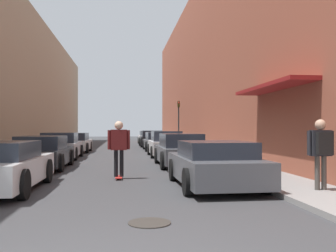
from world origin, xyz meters
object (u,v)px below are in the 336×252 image
(parked_car_left_2, at_px, (61,146))
(traffic_light, at_px, (179,119))
(parked_car_left_1, at_px, (43,153))
(parked_car_right_3, at_px, (159,142))
(parked_car_right_2, at_px, (166,144))
(parked_car_right_5, at_px, (148,138))
(pedestrian, at_px, (321,146))
(skateboarder, at_px, (119,143))
(parked_car_left_0, at_px, (0,167))
(parked_car_right_1, at_px, (180,151))
(parked_car_left_3, at_px, (74,143))
(parked_car_right_4, at_px, (152,139))
(parked_car_right_0, at_px, (214,164))
(manhole_cover, at_px, (149,223))

(parked_car_left_2, distance_m, traffic_light, 10.00)
(parked_car_left_2, xyz_separation_m, traffic_light, (7.14, 6.82, 1.59))
(parked_car_left_1, height_order, parked_car_right_3, parked_car_right_3)
(parked_car_right_2, bearing_deg, traffic_light, 74.88)
(parked_car_right_5, relative_size, pedestrian, 2.52)
(parked_car_right_2, bearing_deg, parked_car_left_1, -133.43)
(parked_car_right_3, bearing_deg, traffic_light, 5.49)
(parked_car_left_2, bearing_deg, traffic_light, 43.70)
(parked_car_left_2, relative_size, skateboarder, 2.29)
(parked_car_left_0, height_order, parked_car_left_2, parked_car_left_2)
(parked_car_right_1, relative_size, parked_car_right_3, 0.90)
(pedestrian, bearing_deg, parked_car_right_1, 107.82)
(parked_car_right_2, distance_m, pedestrian, 12.59)
(parked_car_left_2, height_order, parked_car_left_3, parked_car_left_2)
(parked_car_left_1, height_order, parked_car_right_4, parked_car_right_4)
(parked_car_right_0, distance_m, traffic_light, 16.98)
(parked_car_left_2, xyz_separation_m, parked_car_right_5, (5.67, 17.65, -0.00))
(skateboarder, bearing_deg, parked_car_left_2, 110.57)
(parked_car_left_1, xyz_separation_m, parked_car_right_4, (5.49, 17.07, 0.05))
(skateboarder, xyz_separation_m, pedestrian, (4.70, -3.36, 0.05))
(pedestrian, bearing_deg, parked_car_left_0, 169.09)
(parked_car_right_2, bearing_deg, parked_car_left_3, 141.16)
(parked_car_left_1, distance_m, parked_car_left_3, 10.16)
(pedestrian, bearing_deg, parked_car_right_4, 95.19)
(parked_car_left_3, bearing_deg, pedestrian, -65.29)
(parked_car_left_2, xyz_separation_m, manhole_cover, (3.62, -13.60, -0.64))
(parked_car_right_3, relative_size, manhole_cover, 6.73)
(parked_car_right_4, xyz_separation_m, traffic_light, (1.53, -5.41, 1.57))
(parked_car_right_1, distance_m, parked_car_right_4, 16.76)
(skateboarder, bearing_deg, parked_car_right_2, 74.65)
(parked_car_right_0, xyz_separation_m, parked_car_right_3, (0.10, 16.69, 0.03))
(parked_car_left_0, relative_size, parked_car_left_2, 1.04)
(manhole_cover, distance_m, pedestrian, 4.78)
(parked_car_left_1, relative_size, parked_car_right_4, 0.96)
(pedestrian, bearing_deg, parked_car_right_5, 94.11)
(parked_car_right_2, height_order, manhole_cover, parked_car_right_2)
(parked_car_left_1, distance_m, pedestrian, 10.16)
(parked_car_right_0, distance_m, parked_car_right_1, 5.47)
(parked_car_left_2, relative_size, parked_car_right_1, 0.96)
(parked_car_left_2, distance_m, parked_car_right_3, 8.77)
(parked_car_right_2, distance_m, parked_car_right_4, 11.35)
(parked_car_left_0, bearing_deg, parked_car_right_2, 63.80)
(parked_car_left_2, bearing_deg, parked_car_left_0, -89.09)
(parked_car_right_4, bearing_deg, parked_car_left_3, -128.95)
(parked_car_right_3, xyz_separation_m, pedestrian, (2.07, -18.19, 0.52))
(parked_car_left_0, height_order, parked_car_right_1, parked_car_right_1)
(pedestrian, bearing_deg, parked_car_left_3, 114.71)
(parked_car_left_2, height_order, pedestrian, pedestrian)
(manhole_cover, bearing_deg, parked_car_left_3, 100.77)
(parked_car_right_2, relative_size, pedestrian, 2.51)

